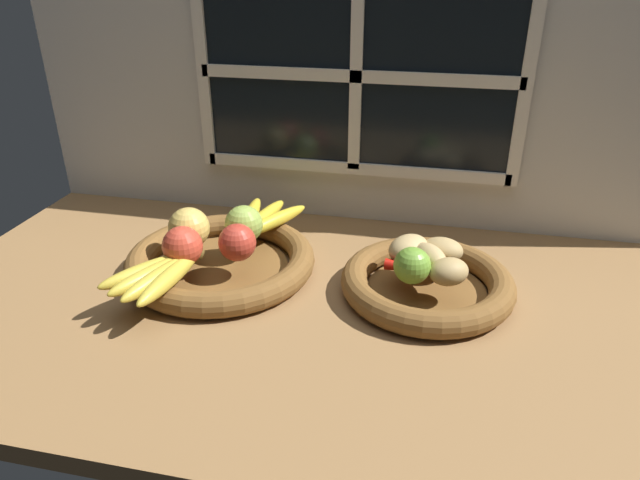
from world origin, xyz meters
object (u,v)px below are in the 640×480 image
Objects in this scene: apple_green_back at (244,224)px; fruit_bowl_right at (427,284)px; chili_pepper at (416,269)px; apple_red_front at (183,246)px; potato_small at (449,272)px; banana_bunch_back at (262,219)px; potato_oblong at (409,249)px; potato_large at (429,259)px; fruit_bowl_left at (220,262)px; lime_near at (412,266)px; banana_bunch_front at (160,273)px; apple_golden_left at (190,227)px; apple_red_right at (237,242)px; potato_back at (442,250)px.

fruit_bowl_right is at bearing -7.15° from apple_green_back.
apple_green_back reaches higher than chili_pepper.
fruit_bowl_right is 4.27× the size of apple_red_front.
potato_small reaches higher than chili_pepper.
potato_oblong reaches higher than banana_bunch_back.
potato_large reaches higher than potato_small.
lime_near reaches higher than fruit_bowl_left.
fruit_bowl_left is 37.66cm from potato_large.
banana_bunch_front is 1.02× the size of banana_bunch_back.
potato_small is at bearing 11.20° from banana_bunch_front.
banana_bunch_back is (4.45, 11.79, 3.82)cm from fruit_bowl_left.
potato_small is 0.62× the size of chili_pepper.
potato_oblong is at bearing 142.13° from fruit_bowl_right.
apple_green_back is 7.90cm from banana_bunch_back.
apple_red_front is at bearing 77.62° from banana_bunch_front.
apple_green_back reaches higher than fruit_bowl_left.
apple_golden_left reaches higher than fruit_bowl_right.
apple_red_front reaches higher than fruit_bowl_right.
apple_red_right reaches higher than fruit_bowl_left.
apple_golden_left is 1.08× the size of apple_red_front.
banana_bunch_back reaches higher than fruit_bowl_right.
apple_red_front is 39.72cm from chili_pepper.
fruit_bowl_right is at bearing 168.52° from potato_large.
potato_oblong is (33.70, 2.84, 4.92)cm from fruit_bowl_left.
apple_red_front is 44.67cm from potato_small.
potato_large is 4.63cm from potato_oblong.
apple_golden_left is 0.95× the size of potato_oblong.
apple_red_front is at bearing -176.26° from potato_small.
apple_green_back is at bearing 51.04° from fruit_bowl_left.
banana_bunch_front is at bearing -157.41° from chili_pepper.
fruit_bowl_left is 4.90× the size of apple_green_back.
potato_back is at bearing 20.60° from banana_bunch_front.
apple_red_front is at bearing -176.70° from lime_near.
apple_red_front is (1.63, -6.82, -0.27)cm from apple_golden_left.
potato_large is at bearing 41.32° from chili_pepper.
apple_red_right is 0.35× the size of banana_bunch_front.
banana_bunch_back is 2.35× the size of potato_large.
potato_oblong reaches higher than fruit_bowl_left.
potato_oblong reaches higher than fruit_bowl_right.
fruit_bowl_right is 4.48× the size of potato_small.
apple_red_front reaches higher than lime_near.
chili_pepper is (0.66, 2.61, -2.04)cm from lime_near.
potato_oblong is at bearing 142.13° from potato_large.
fruit_bowl_right is at bearing 16.13° from banana_bunch_front.
apple_red_front reaches higher than potato_back.
banana_bunch_front is 46.81cm from potato_small.
potato_back is (44.97, 3.81, -1.63)cm from apple_golden_left.
apple_green_back is 34.19cm from potato_large.
apple_green_back is at bearing 172.85° from fruit_bowl_right.
apple_golden_left reaches higher than fruit_bowl_left.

